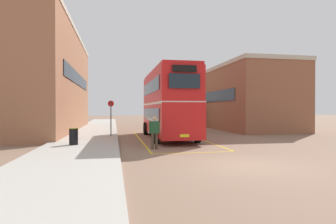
% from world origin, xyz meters
% --- Properties ---
extents(ground_plane, '(135.60, 135.60, 0.00)m').
position_xyz_m(ground_plane, '(0.00, 14.40, 0.00)').
color(ground_plane, '#846651').
extents(sidewalk_left, '(4.00, 57.60, 0.14)m').
position_xyz_m(sidewalk_left, '(-6.50, 16.80, 0.07)').
color(sidewalk_left, '#B2ADA3').
rests_on(sidewalk_left, ground).
extents(brick_building_left, '(5.41, 21.22, 9.27)m').
position_xyz_m(brick_building_left, '(-10.74, 18.33, 4.64)').
color(brick_building_left, '#9E6647').
rests_on(brick_building_left, ground).
extents(depot_building_right, '(6.35, 16.45, 6.49)m').
position_xyz_m(depot_building_right, '(8.61, 19.34, 3.25)').
color(depot_building_right, brown).
rests_on(depot_building_right, ground).
extents(double_decker_bus, '(2.86, 9.93, 4.75)m').
position_xyz_m(double_decker_bus, '(-0.97, 10.17, 2.51)').
color(double_decker_bus, black).
rests_on(double_decker_bus, ground).
extents(single_deck_bus, '(3.41, 10.18, 3.02)m').
position_xyz_m(single_deck_bus, '(3.21, 27.02, 1.64)').
color(single_deck_bus, black).
rests_on(single_deck_bus, ground).
extents(pedestrian_boarding, '(0.57, 0.29, 1.70)m').
position_xyz_m(pedestrian_boarding, '(-2.70, 4.80, 0.98)').
color(pedestrian_boarding, '#473828').
rests_on(pedestrian_boarding, ground).
extents(litter_bin, '(0.49, 0.49, 0.91)m').
position_xyz_m(litter_bin, '(-6.91, 6.34, 0.60)').
color(litter_bin, black).
rests_on(litter_bin, sidewalk_left).
extents(bus_stop_sign, '(0.44, 0.13, 2.55)m').
position_xyz_m(bus_stop_sign, '(-4.97, 11.08, 1.68)').
color(bus_stop_sign, '#4C4C51').
rests_on(bus_stop_sign, sidewalk_left).
extents(bay_marking_yellow, '(4.23, 11.92, 0.01)m').
position_xyz_m(bay_marking_yellow, '(-0.97, 8.29, 0.00)').
color(bay_marking_yellow, gold).
rests_on(bay_marking_yellow, ground).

